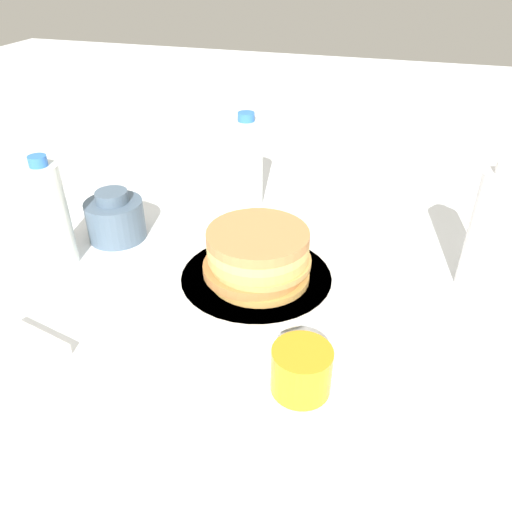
# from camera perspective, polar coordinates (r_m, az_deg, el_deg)

# --- Properties ---
(ground_plane) EXTENTS (4.00, 4.00, 0.00)m
(ground_plane) POSITION_cam_1_polar(r_m,az_deg,el_deg) (0.90, -0.54, -2.75)
(ground_plane) COLOR white
(plate) EXTENTS (0.29, 0.29, 0.01)m
(plate) POSITION_cam_1_polar(r_m,az_deg,el_deg) (0.89, -0.00, -2.55)
(plate) COLOR silver
(plate) RESTS_ON ground_plane
(pancake_stack) EXTENTS (0.19, 0.18, 0.09)m
(pancake_stack) POSITION_cam_1_polar(r_m,az_deg,el_deg) (0.86, 0.17, 0.13)
(pancake_stack) COLOR gold
(pancake_stack) RESTS_ON plate
(juice_glass) EXTENTS (0.08, 0.08, 0.07)m
(juice_glass) POSITION_cam_1_polar(r_m,az_deg,el_deg) (0.68, 5.21, -12.85)
(juice_glass) COLOR orange
(juice_glass) RESTS_ON ground_plane
(cream_jug) EXTENTS (0.11, 0.11, 0.10)m
(cream_jug) POSITION_cam_1_polar(r_m,az_deg,el_deg) (1.04, -15.77, 4.19)
(cream_jug) COLOR #4C6075
(cream_jug) RESTS_ON ground_plane
(water_bottle_near) EXTENTS (0.06, 0.06, 0.21)m
(water_bottle_near) POSITION_cam_1_polar(r_m,az_deg,el_deg) (0.97, -22.35, 4.31)
(water_bottle_near) COLOR silver
(water_bottle_near) RESTS_ON ground_plane
(water_bottle_mid) EXTENTS (0.07, 0.07, 0.23)m
(water_bottle_mid) POSITION_cam_1_polar(r_m,az_deg,el_deg) (0.91, 25.04, 2.51)
(water_bottle_mid) COLOR white
(water_bottle_mid) RESTS_ON ground_plane
(water_bottle_far) EXTENTS (0.07, 0.07, 0.21)m
(water_bottle_far) POSITION_cam_1_polar(r_m,az_deg,el_deg) (1.12, -1.08, 10.59)
(water_bottle_far) COLOR silver
(water_bottle_far) RESTS_ON ground_plane
(napkin) EXTENTS (0.14, 0.14, 0.02)m
(napkin) POSITION_cam_1_polar(r_m,az_deg,el_deg) (0.81, -26.18, -10.40)
(napkin) COLOR white
(napkin) RESTS_ON ground_plane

